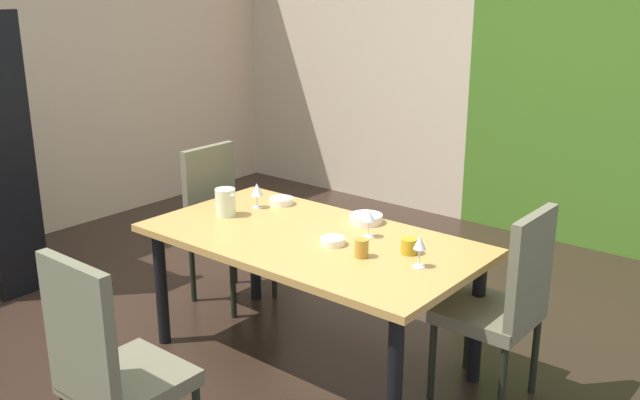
{
  "coord_description": "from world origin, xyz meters",
  "views": [
    {
      "loc": [
        2.54,
        -2.67,
        2.06
      ],
      "look_at": [
        0.1,
        0.32,
        0.85
      ],
      "focal_mm": 40.0,
      "sensor_mm": 36.0,
      "label": 1
    }
  ],
  "objects_px": {
    "chair_left_far": "(223,217)",
    "cup_west": "(409,246)",
    "chair_head_near": "(109,366)",
    "serving_bowl_corner": "(333,241)",
    "wine_glass_near_window": "(369,217)",
    "wine_glass_north": "(257,190)",
    "serving_bowl_center": "(281,201)",
    "pitcher_near_shelf": "(226,202)",
    "cup_right": "(362,248)",
    "dining_table": "(311,250)",
    "serving_bowl_east": "(366,219)",
    "wine_glass_left": "(420,244)",
    "chair_right_far": "(505,300)"
  },
  "relations": [
    {
      "from": "serving_bowl_corner",
      "to": "cup_right",
      "type": "distance_m",
      "value": 0.22
    },
    {
      "from": "serving_bowl_center",
      "to": "pitcher_near_shelf",
      "type": "xyz_separation_m",
      "value": [
        -0.1,
        -0.36,
        0.06
      ]
    },
    {
      "from": "chair_left_far",
      "to": "cup_right",
      "type": "xyz_separation_m",
      "value": [
        1.37,
        -0.35,
        0.23
      ]
    },
    {
      "from": "serving_bowl_corner",
      "to": "dining_table",
      "type": "bearing_deg",
      "value": 172.25
    },
    {
      "from": "wine_glass_left",
      "to": "cup_west",
      "type": "xyz_separation_m",
      "value": [
        -0.13,
        0.12,
        -0.08
      ]
    },
    {
      "from": "serving_bowl_east",
      "to": "serving_bowl_corner",
      "type": "bearing_deg",
      "value": -79.99
    },
    {
      "from": "serving_bowl_corner",
      "to": "cup_west",
      "type": "relative_size",
      "value": 1.55
    },
    {
      "from": "chair_left_far",
      "to": "chair_right_far",
      "type": "relative_size",
      "value": 0.99
    },
    {
      "from": "wine_glass_near_window",
      "to": "cup_right",
      "type": "height_order",
      "value": "wine_glass_near_window"
    },
    {
      "from": "chair_right_far",
      "to": "chair_head_near",
      "type": "bearing_deg",
      "value": 149.23
    },
    {
      "from": "chair_head_near",
      "to": "cup_west",
      "type": "bearing_deg",
      "value": 70.79
    },
    {
      "from": "serving_bowl_center",
      "to": "dining_table",
      "type": "bearing_deg",
      "value": -32.53
    },
    {
      "from": "serving_bowl_corner",
      "to": "pitcher_near_shelf",
      "type": "height_order",
      "value": "pitcher_near_shelf"
    },
    {
      "from": "chair_head_near",
      "to": "serving_bowl_east",
      "type": "distance_m",
      "value": 1.69
    },
    {
      "from": "chair_left_far",
      "to": "chair_head_near",
      "type": "distance_m",
      "value": 1.9
    },
    {
      "from": "wine_glass_north",
      "to": "serving_bowl_east",
      "type": "distance_m",
      "value": 0.7
    },
    {
      "from": "wine_glass_left",
      "to": "pitcher_near_shelf",
      "type": "height_order",
      "value": "pitcher_near_shelf"
    },
    {
      "from": "chair_head_near",
      "to": "serving_bowl_corner",
      "type": "xyz_separation_m",
      "value": [
        0.13,
        1.29,
        0.19
      ]
    },
    {
      "from": "wine_glass_left",
      "to": "cup_right",
      "type": "bearing_deg",
      "value": -166.42
    },
    {
      "from": "wine_glass_left",
      "to": "serving_bowl_center",
      "type": "relative_size",
      "value": 1.09
    },
    {
      "from": "dining_table",
      "to": "serving_bowl_corner",
      "type": "xyz_separation_m",
      "value": [
        0.17,
        -0.02,
        0.1
      ]
    },
    {
      "from": "dining_table",
      "to": "wine_glass_left",
      "type": "relative_size",
      "value": 11.39
    },
    {
      "from": "chair_head_near",
      "to": "wine_glass_near_window",
      "type": "distance_m",
      "value": 1.54
    },
    {
      "from": "chair_head_near",
      "to": "wine_glass_north",
      "type": "xyz_separation_m",
      "value": [
        -0.61,
        1.49,
        0.28
      ]
    },
    {
      "from": "dining_table",
      "to": "serving_bowl_east",
      "type": "relative_size",
      "value": 9.74
    },
    {
      "from": "cup_right",
      "to": "pitcher_near_shelf",
      "type": "relative_size",
      "value": 0.57
    },
    {
      "from": "chair_head_near",
      "to": "serving_bowl_center",
      "type": "xyz_separation_m",
      "value": [
        -0.54,
        1.63,
        0.19
      ]
    },
    {
      "from": "chair_head_near",
      "to": "serving_bowl_east",
      "type": "bearing_deg",
      "value": 88.05
    },
    {
      "from": "serving_bowl_corner",
      "to": "wine_glass_north",
      "type": "bearing_deg",
      "value": 164.65
    },
    {
      "from": "serving_bowl_center",
      "to": "wine_glass_north",
      "type": "bearing_deg",
      "value": -115.25
    },
    {
      "from": "chair_right_far",
      "to": "cup_right",
      "type": "xyz_separation_m",
      "value": [
        -0.61,
        -0.35,
        0.22
      ]
    },
    {
      "from": "chair_left_far",
      "to": "cup_right",
      "type": "relative_size",
      "value": 10.92
    },
    {
      "from": "wine_glass_near_window",
      "to": "serving_bowl_corner",
      "type": "relative_size",
      "value": 1.2
    },
    {
      "from": "chair_left_far",
      "to": "cup_west",
      "type": "relative_size",
      "value": 12.37
    },
    {
      "from": "chair_left_far",
      "to": "pitcher_near_shelf",
      "type": "bearing_deg",
      "value": 49.75
    },
    {
      "from": "serving_bowl_center",
      "to": "serving_bowl_east",
      "type": "distance_m",
      "value": 0.6
    },
    {
      "from": "chair_head_near",
      "to": "serving_bowl_corner",
      "type": "distance_m",
      "value": 1.31
    },
    {
      "from": "cup_west",
      "to": "chair_left_far",
      "type": "bearing_deg",
      "value": 173.82
    },
    {
      "from": "chair_left_far",
      "to": "serving_bowl_corner",
      "type": "xyz_separation_m",
      "value": [
        1.16,
        -0.31,
        0.2
      ]
    },
    {
      "from": "chair_right_far",
      "to": "cup_right",
      "type": "distance_m",
      "value": 0.74
    },
    {
      "from": "pitcher_near_shelf",
      "to": "chair_left_far",
      "type": "bearing_deg",
      "value": 139.75
    },
    {
      "from": "wine_glass_left",
      "to": "serving_bowl_corner",
      "type": "height_order",
      "value": "wine_glass_left"
    },
    {
      "from": "chair_head_near",
      "to": "chair_right_far",
      "type": "distance_m",
      "value": 1.86
    },
    {
      "from": "wine_glass_left",
      "to": "wine_glass_near_window",
      "type": "bearing_deg",
      "value": 156.64
    },
    {
      "from": "serving_bowl_east",
      "to": "cup_right",
      "type": "xyz_separation_m",
      "value": [
        0.28,
        -0.43,
        0.02
      ]
    },
    {
      "from": "wine_glass_left",
      "to": "serving_bowl_center",
      "type": "bearing_deg",
      "value": 164.84
    },
    {
      "from": "dining_table",
      "to": "serving_bowl_corner",
      "type": "relative_size",
      "value": 14.14
    },
    {
      "from": "pitcher_near_shelf",
      "to": "serving_bowl_east",
      "type": "bearing_deg",
      "value": 30.32
    },
    {
      "from": "chair_right_far",
      "to": "pitcher_near_shelf",
      "type": "xyz_separation_m",
      "value": [
        -1.6,
        -0.33,
        0.26
      ]
    },
    {
      "from": "wine_glass_north",
      "to": "wine_glass_left",
      "type": "relative_size",
      "value": 0.95
    }
  ]
}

